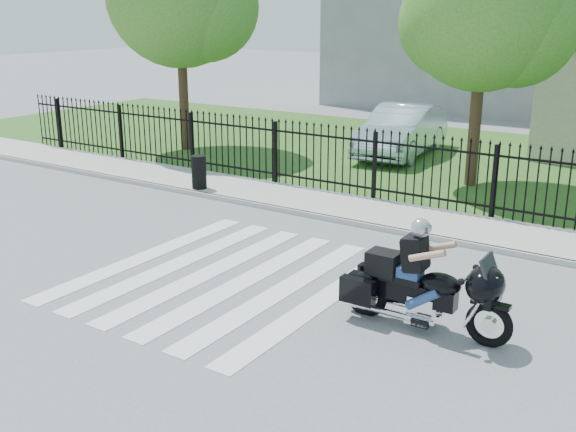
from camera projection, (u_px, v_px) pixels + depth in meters
The scene contains 10 objects.
ground at pixel (227, 277), 12.30m from camera, with size 120.00×120.00×0.00m, color slate.
crosswalk at pixel (227, 277), 12.30m from camera, with size 5.00×5.50×0.01m, color silver, non-canonical shape.
sidewalk at pixel (355, 209), 16.29m from camera, with size 40.00×2.00×0.12m, color #ADAAA3.
curb at pixel (334, 219), 15.49m from camera, with size 40.00×0.12×0.12m, color #ADAAA3.
grass_strip at pixel (455, 160), 21.90m from camera, with size 40.00×12.00×0.02m, color #2D581E.
iron_fence at pixel (374, 167), 16.84m from camera, with size 26.00×0.04×1.80m.
tree_mid at pixel (484, 10), 17.35m from camera, with size 4.20×4.20×6.78m.
motorcycle_rider at pixel (421, 283), 10.14m from camera, with size 2.69×0.79×1.78m.
parked_car at pixel (402, 130), 22.32m from camera, with size 1.75×5.02×1.66m, color #A1BBCB.
litter_bin at pixel (199, 172), 17.83m from camera, with size 0.39×0.39×0.88m, color black.
Camera 1 is at (7.21, -8.95, 4.67)m, focal length 42.00 mm.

